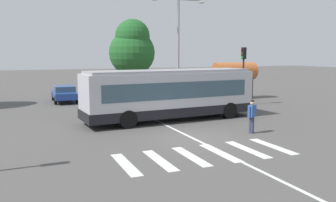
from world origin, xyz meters
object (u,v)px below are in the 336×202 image
object	(u,v)px
bus_stop_shelter	(235,72)
twin_arm_street_lamp	(178,37)
city_transit_bus	(170,94)
background_tree_right	(132,48)
pedestrian_crossing_street	(252,114)
parked_car_red	(127,90)
parked_car_silver	(95,91)
traffic_light_far_corner	(243,66)
parked_car_blue	(65,93)

from	to	relation	value
bus_stop_shelter	twin_arm_street_lamp	xyz separation A→B (m)	(-5.09, 0.95, 2.98)
city_transit_bus	background_tree_right	xyz separation A→B (m)	(2.53, 16.01, 3.01)
twin_arm_street_lamp	city_transit_bus	bearing A→B (deg)	-117.29
pedestrian_crossing_street	background_tree_right	world-z (taller)	background_tree_right
twin_arm_street_lamp	background_tree_right	bearing A→B (deg)	102.62
parked_car_red	bus_stop_shelter	world-z (taller)	bus_stop_shelter
parked_car_silver	twin_arm_street_lamp	world-z (taller)	twin_arm_street_lamp
city_transit_bus	background_tree_right	distance (m)	16.48
parked_car_red	traffic_light_far_corner	bearing A→B (deg)	-45.19
city_transit_bus	twin_arm_street_lamp	xyz separation A→B (m)	(4.27, 8.27, 3.81)
parked_car_silver	bus_stop_shelter	bearing A→B (deg)	-18.91
parked_car_silver	twin_arm_street_lamp	size ratio (longest dim) A/B	0.53
twin_arm_street_lamp	pedestrian_crossing_street	bearing A→B (deg)	-98.09
parked_car_red	traffic_light_far_corner	size ratio (longest dim) A/B	1.02
city_transit_bus	parked_car_red	distance (m)	11.05
traffic_light_far_corner	twin_arm_street_lamp	xyz separation A→B (m)	(-3.49, 4.59, 2.36)
parked_car_blue	parked_car_silver	world-z (taller)	same
bus_stop_shelter	parked_car_silver	bearing A→B (deg)	161.09
bus_stop_shelter	twin_arm_street_lamp	world-z (taller)	twin_arm_street_lamp
city_transit_bus	parked_car_red	world-z (taller)	city_transit_bus
parked_car_blue	traffic_light_far_corner	xyz separation A→B (m)	(12.71, -7.35, 2.27)
parked_car_blue	bus_stop_shelter	distance (m)	14.88
background_tree_right	traffic_light_far_corner	bearing A→B (deg)	-67.06
parked_car_blue	bus_stop_shelter	bearing A→B (deg)	-14.49
twin_arm_street_lamp	traffic_light_far_corner	bearing A→B (deg)	-52.80
city_transit_bus	parked_car_silver	distance (m)	11.60
pedestrian_crossing_street	twin_arm_street_lamp	distance (m)	14.07
parked_car_silver	parked_car_red	bearing A→B (deg)	-6.49
bus_stop_shelter	pedestrian_crossing_street	bearing A→B (deg)	-119.59
city_transit_bus	twin_arm_street_lamp	bearing A→B (deg)	62.71
bus_stop_shelter	traffic_light_far_corner	bearing A→B (deg)	-113.73
parked_car_red	pedestrian_crossing_street	bearing A→B (deg)	-83.13
city_transit_bus	traffic_light_far_corner	size ratio (longest dim) A/B	2.41
traffic_light_far_corner	twin_arm_street_lamp	size ratio (longest dim) A/B	0.52
parked_car_silver	background_tree_right	world-z (taller)	background_tree_right
parked_car_blue	background_tree_right	xyz separation A→B (m)	(7.49, 4.98, 3.83)
bus_stop_shelter	twin_arm_street_lamp	bearing A→B (deg)	169.47
traffic_light_far_corner	bus_stop_shelter	distance (m)	4.03
city_transit_bus	twin_arm_street_lamp	size ratio (longest dim) A/B	1.25
parked_car_silver	bus_stop_shelter	xyz separation A→B (m)	(11.71, -4.01, 1.65)
city_transit_bus	background_tree_right	bearing A→B (deg)	81.01
twin_arm_street_lamp	background_tree_right	distance (m)	7.97
pedestrian_crossing_street	parked_car_red	size ratio (longest dim) A/B	0.38
traffic_light_far_corner	twin_arm_street_lamp	world-z (taller)	twin_arm_street_lamp
pedestrian_crossing_street	parked_car_blue	distance (m)	17.58
parked_car_blue	background_tree_right	world-z (taller)	background_tree_right
parked_car_blue	traffic_light_far_corner	bearing A→B (deg)	-30.03
parked_car_blue	parked_car_red	size ratio (longest dim) A/B	0.99
bus_stop_shelter	twin_arm_street_lamp	size ratio (longest dim) A/B	0.46
bus_stop_shelter	twin_arm_street_lamp	distance (m)	5.98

